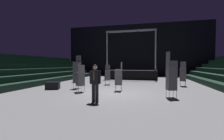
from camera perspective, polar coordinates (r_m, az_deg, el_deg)
The scene contains 13 objects.
ground_plane at distance 9.72m, azimuth 1.11°, elevation -8.52°, with size 22.00×30.00×0.10m, color slate.
arena_end_wall at distance 24.53m, azimuth 8.68°, elevation 7.30°, with size 22.00×0.30×8.00m, color black.
bleacher_bank_left at distance 14.95m, azimuth -32.78°, elevation 0.24°, with size 4.50×24.00×2.70m.
stage_riser at distance 18.66m, azimuth 7.14°, elevation -1.35°, with size 5.98×2.57×5.63m.
man_with_tie at distance 7.00m, azimuth -6.28°, elevation -4.13°, with size 0.57×0.30×1.73m.
chair_stack_front_left at distance 10.07m, azimuth 2.48°, elevation -2.46°, with size 0.47×0.47×1.88m.
chair_stack_front_right at distance 8.58m, azimuth 21.07°, elevation -1.68°, with size 0.55×0.55×2.39m.
chair_stack_mid_left at distance 13.28m, azimuth -1.59°, elevation -1.74°, with size 0.53×0.53×1.71m.
chair_stack_mid_right at distance 11.41m, azimuth -12.78°, elevation -0.72°, with size 0.50×0.50×2.39m.
chair_stack_mid_centre at distance 13.56m, azimuth 24.69°, elevation -1.32°, with size 0.49×0.49×1.96m.
chair_stack_rear_left at distance 15.83m, azimuth -13.03°, elevation -1.04°, with size 0.61×0.61×1.79m.
chair_stack_rear_right at distance 9.89m, azimuth -11.63°, elevation -3.06°, with size 0.62×0.62×1.71m.
equipment_road_case at distance 11.61m, azimuth -21.03°, elevation -5.40°, with size 0.90×0.60×0.51m, color black.
Camera 1 is at (2.04, -9.34, 1.73)m, focal length 24.76 mm.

